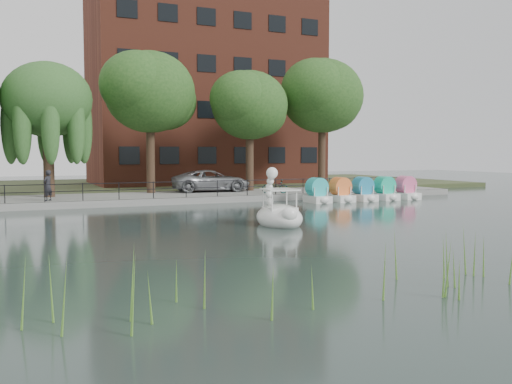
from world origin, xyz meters
TOP-DOWN VIEW (x-y plane):
  - ground_plane at (0.00, 0.00)m, footprint 120.00×120.00m
  - promenade at (0.00, 16.00)m, footprint 40.00×6.00m
  - kerb at (0.00, 13.05)m, footprint 40.00×0.25m
  - land_strip at (0.00, 30.00)m, footprint 60.00×22.00m
  - railing at (0.00, 13.25)m, footprint 32.00×0.05m
  - apartment_building at (7.00, 29.97)m, footprint 20.00×10.07m
  - willow_mid at (-7.50, 17.00)m, footprint 5.32×5.32m
  - broadleaf_center at (-1.00, 18.00)m, footprint 6.00×6.00m
  - broadleaf_right at (6.00, 17.50)m, footprint 5.40×5.40m
  - broadleaf_far at (12.50, 18.50)m, footprint 6.30×6.30m
  - minivan at (3.10, 17.48)m, footprint 3.36×6.37m
  - bicycle at (6.37, 14.16)m, footprint 1.13×1.82m
  - pedestrian at (-7.78, 14.03)m, footprint 0.83×0.85m
  - swan_boat at (0.70, 2.05)m, footprint 2.15×3.09m
  - pedal_boat_row at (11.08, 10.85)m, footprint 7.95×1.70m

SIDE VIEW (x-z plane):
  - ground_plane at x=0.00m, z-range 0.00..0.00m
  - land_strip at x=0.00m, z-range 0.00..0.36m
  - promenade at x=0.00m, z-range 0.00..0.40m
  - kerb at x=0.00m, z-range 0.00..0.40m
  - swan_boat at x=0.70m, z-range -0.69..1.77m
  - pedal_boat_row at x=11.08m, z-range -0.09..1.31m
  - bicycle at x=6.37m, z-range 0.40..1.40m
  - railing at x=0.00m, z-range 0.65..1.65m
  - minivan at x=3.10m, z-range 0.40..2.11m
  - pedestrian at x=-7.78m, z-range 0.40..2.38m
  - willow_mid at x=-7.50m, z-range 2.17..10.32m
  - broadleaf_right at x=6.00m, z-range 2.22..10.55m
  - broadleaf_center at x=-1.00m, z-range 2.44..11.69m
  - broadleaf_far at x=12.50m, z-range 2.54..12.25m
  - apartment_building at x=7.00m, z-range 0.36..18.36m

